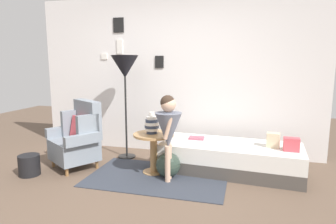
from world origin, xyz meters
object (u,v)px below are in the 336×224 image
vase_striped (152,124)px  demijohn_near (168,164)px  daybed (230,158)px  person_child (168,127)px  side_table (154,145)px  magazine_basket (29,165)px  floor_lamp (125,70)px  book_on_daybed (197,138)px  armchair (78,137)px

vase_striped → demijohn_near: bearing=-22.5°
daybed → person_child: bearing=-143.9°
side_table → person_child: (0.27, -0.22, 0.32)m
daybed → person_child: 1.06m
side_table → demijohn_near: (0.23, -0.09, -0.23)m
side_table → person_child: bearing=-39.9°
daybed → side_table: 1.09m
vase_striped → magazine_basket: (-1.58, -0.54, -0.54)m
floor_lamp → book_on_daybed: bearing=-4.0°
vase_striped → book_on_daybed: size_ratio=1.34×
vase_striped → demijohn_near: (0.26, -0.11, -0.51)m
armchair → magazine_basket: size_ratio=3.46×
vase_striped → demijohn_near: vase_striped is taller
vase_striped → magazine_basket: size_ratio=1.06×
armchair → vase_striped: 1.14m
armchair → person_child: bearing=-7.2°
armchair → side_table: 1.14m
side_table → vase_striped: size_ratio=1.88×
person_child → demijohn_near: bearing=106.4°
demijohn_near → book_on_daybed: bearing=62.6°
side_table → vase_striped: bearing=154.3°
person_child → demijohn_near: person_child is taller
floor_lamp → magazine_basket: floor_lamp is taller
armchair → vase_striped: bearing=3.1°
daybed → vase_striped: bearing=-163.5°
side_table → book_on_daybed: bearing=41.8°
floor_lamp → person_child: 1.37m
floor_lamp → daybed: bearing=-7.5°
floor_lamp → demijohn_near: (0.86, -0.64, -1.23)m
armchair → vase_striped: size_ratio=3.28×
armchair → book_on_daybed: size_ratio=4.41×
vase_striped → armchair: bearing=-176.9°
book_on_daybed → vase_striped: bearing=-140.7°
daybed → floor_lamp: floor_lamp is taller
daybed → demijohn_near: demijohn_near is taller
armchair → person_child: person_child is taller
daybed → person_child: (-0.75, -0.55, 0.51)m
person_child → magazine_basket: 1.99m
person_child → book_on_daybed: size_ratio=5.08×
armchair → demijohn_near: (1.37, -0.05, -0.27)m
side_table → book_on_daybed: side_table is taller
armchair → side_table: (1.14, 0.05, -0.04)m
armchair → daybed: (2.16, 0.37, -0.24)m
book_on_daybed → floor_lamp: bearing=176.0°
demijohn_near → magazine_basket: size_ratio=1.50×
daybed → vase_striped: vase_striped is taller
person_child → magazine_basket: bearing=-171.0°
armchair → daybed: size_ratio=0.50×
vase_striped → book_on_daybed: (0.55, 0.45, -0.27)m
side_table → person_child: size_ratio=0.50×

